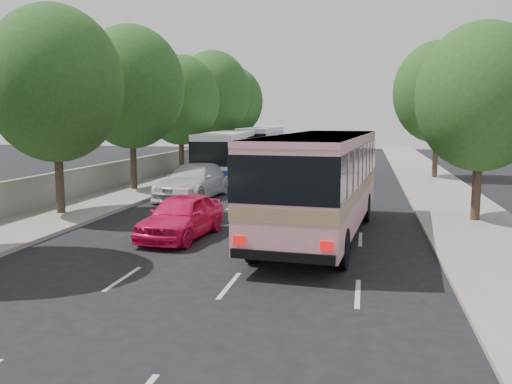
% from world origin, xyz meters
% --- Properties ---
extents(ground, '(120.00, 120.00, 0.00)m').
position_xyz_m(ground, '(0.00, 0.00, 0.00)').
color(ground, black).
rests_on(ground, ground).
extents(sidewalk_left, '(4.00, 90.00, 0.15)m').
position_xyz_m(sidewalk_left, '(-8.50, 20.00, 0.07)').
color(sidewalk_left, '#9E998E').
rests_on(sidewalk_left, ground).
extents(sidewalk_right, '(4.00, 90.00, 0.12)m').
position_xyz_m(sidewalk_right, '(8.50, 20.00, 0.06)').
color(sidewalk_right, '#9E998E').
rests_on(sidewalk_right, ground).
extents(low_wall, '(0.30, 90.00, 1.50)m').
position_xyz_m(low_wall, '(-10.30, 20.00, 0.90)').
color(low_wall, '#9E998E').
rests_on(low_wall, sidewalk_left).
extents(tree_left_b, '(5.70, 5.70, 8.88)m').
position_xyz_m(tree_left_b, '(-8.42, 5.94, 5.82)').
color(tree_left_b, '#38281E').
rests_on(tree_left_b, ground).
extents(tree_left_c, '(6.00, 6.00, 9.35)m').
position_xyz_m(tree_left_c, '(-8.62, 13.94, 6.12)').
color(tree_left_c, '#38281E').
rests_on(tree_left_c, ground).
extents(tree_left_d, '(5.52, 5.52, 8.60)m').
position_xyz_m(tree_left_d, '(-8.52, 21.94, 5.63)').
color(tree_left_d, '#38281E').
rests_on(tree_left_d, ground).
extents(tree_left_e, '(6.30, 6.30, 9.82)m').
position_xyz_m(tree_left_e, '(-8.42, 29.94, 6.43)').
color(tree_left_e, '#38281E').
rests_on(tree_left_e, ground).
extents(tree_left_f, '(5.88, 5.88, 9.16)m').
position_xyz_m(tree_left_f, '(-8.62, 37.94, 6.00)').
color(tree_left_f, '#38281E').
rests_on(tree_left_f, ground).
extents(tree_right_near, '(5.10, 5.10, 7.95)m').
position_xyz_m(tree_right_near, '(8.78, 7.94, 5.20)').
color(tree_right_near, '#38281E').
rests_on(tree_right_near, ground).
extents(tree_right_far, '(6.00, 6.00, 9.35)m').
position_xyz_m(tree_right_far, '(9.08, 23.94, 6.12)').
color(tree_right_far, '#38281E').
rests_on(tree_right_far, ground).
extents(pink_bus, '(3.86, 11.57, 3.63)m').
position_xyz_m(pink_bus, '(2.78, 4.00, 2.26)').
color(pink_bus, pink).
rests_on(pink_bus, ground).
extents(pink_taxi, '(2.25, 4.73, 1.56)m').
position_xyz_m(pink_taxi, '(-2.00, 3.00, 0.78)').
color(pink_taxi, '#F2155B').
rests_on(pink_taxi, ground).
extents(white_pickup, '(3.15, 6.39, 1.79)m').
position_xyz_m(white_pickup, '(-4.50, 12.17, 0.89)').
color(white_pickup, silver).
rests_on(white_pickup, ground).
extents(tour_coach_front, '(3.26, 11.06, 3.26)m').
position_xyz_m(tour_coach_front, '(-4.50, 19.04, 1.96)').
color(tour_coach_front, white).
rests_on(tour_coach_front, ground).
extents(tour_coach_rear, '(2.74, 11.27, 3.35)m').
position_xyz_m(tour_coach_rear, '(-4.50, 31.17, 2.02)').
color(tour_coach_rear, white).
rests_on(tour_coach_rear, ground).
extents(taxi_roof_sign, '(0.56, 0.23, 0.18)m').
position_xyz_m(taxi_roof_sign, '(-2.00, 3.00, 1.65)').
color(taxi_roof_sign, silver).
rests_on(taxi_roof_sign, pink_taxi).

